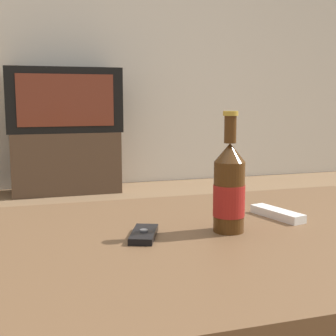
# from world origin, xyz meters

# --- Properties ---
(back_wall) EXTENTS (8.00, 0.05, 2.60)m
(back_wall) POSITION_xyz_m (0.00, 3.02, 1.30)
(back_wall) COLOR silver
(back_wall) RESTS_ON ground_plane
(coffee_table) EXTENTS (1.24, 0.80, 0.43)m
(coffee_table) POSITION_xyz_m (0.00, 0.00, 0.38)
(coffee_table) COLOR brown
(coffee_table) RESTS_ON ground_plane
(tv_stand) EXTENTS (0.81, 0.38, 0.47)m
(tv_stand) POSITION_xyz_m (-0.06, 2.76, 0.23)
(tv_stand) COLOR #4C3828
(tv_stand) RESTS_ON ground_plane
(television) EXTENTS (0.84, 0.39, 0.48)m
(television) POSITION_xyz_m (-0.06, 2.75, 0.71)
(television) COLOR black
(television) RESTS_ON tv_stand
(beer_bottle) EXTENTS (0.07, 0.07, 0.26)m
(beer_bottle) POSITION_xyz_m (0.06, 0.01, 0.53)
(beer_bottle) COLOR #47280F
(beer_bottle) RESTS_ON coffee_table
(cell_phone) EXTENTS (0.09, 0.13, 0.02)m
(cell_phone) POSITION_xyz_m (-0.13, 0.02, 0.44)
(cell_phone) COLOR black
(cell_phone) RESTS_ON coffee_table
(remote_control) EXTENTS (0.08, 0.16, 0.02)m
(remote_control) POSITION_xyz_m (0.22, 0.08, 0.44)
(remote_control) COLOR white
(remote_control) RESTS_ON coffee_table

